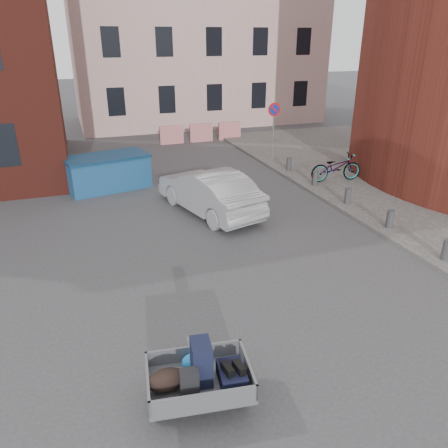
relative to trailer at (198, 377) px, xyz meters
name	(u,v)px	position (x,y,z in m)	size (l,w,h in m)	color
ground	(214,284)	(1.41, 3.49, -0.61)	(120.00, 120.00, 0.00)	#38383A
sidewalk	(426,188)	(11.41, 7.49, -0.55)	(9.00, 24.00, 0.12)	#474442
building_pink	(195,11)	(7.41, 25.49, 6.39)	(16.00, 8.00, 14.00)	#C49D97
no_parking_sign	(274,120)	(7.41, 12.97, 1.41)	(0.60, 0.09, 2.65)	gray
bollards	(348,196)	(7.41, 6.89, -0.21)	(0.22, 9.02, 0.55)	#3A3A3D
barriers	(201,133)	(5.61, 18.49, -0.11)	(4.70, 0.18, 1.00)	red
trailer	(198,377)	(0.00, 0.00, 0.00)	(1.73, 1.90, 1.20)	black
dumpster	(107,172)	(-0.20, 11.74, 0.05)	(3.39, 2.24, 1.31)	#1B4F83
silver_car	(209,191)	(2.74, 8.04, 0.13)	(1.56, 4.48, 1.48)	#989B9F
bicycle	(336,167)	(8.47, 9.32, 0.06)	(0.73, 2.10, 1.11)	black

